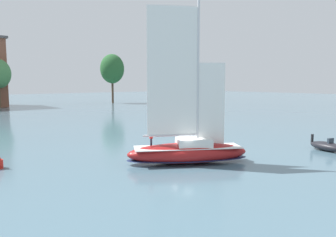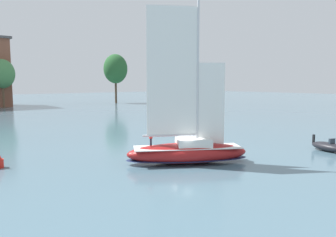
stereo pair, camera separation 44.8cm
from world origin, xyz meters
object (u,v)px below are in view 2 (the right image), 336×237
Objects in this scene: tree_shore_left at (116,69)px; sailboat_main at (188,150)px; sailboat_moored_mid_channel at (184,108)px; motor_tender at (328,147)px; tree_shore_center at (2,74)px.

tree_shore_left is 1.11× the size of sailboat_main.
sailboat_main is 59.52m from sailboat_moored_mid_channel.
tree_shore_left is 94.46m from motor_tender.
sailboat_main is (-2.60, -84.50, -9.03)m from tree_shore_center.
sailboat_moored_mid_channel is (36.94, -40.00, -9.54)m from tree_shore_center.
tree_shore_left reaches higher than motor_tender.
sailboat_main is at bearing -91.76° from tree_shore_center.
tree_shore_center is 55.28m from sailboat_moored_mid_channel.
sailboat_moored_mid_channel is at bearing -92.29° from tree_shore_left.
tree_shore_center reaches higher than sailboat_moored_mid_channel.
motor_tender is at bearing -20.53° from sailboat_main.
sailboat_moored_mid_channel is 2.43× the size of motor_tender.
tree_shore_center is 1.33× the size of sailboat_moored_mid_channel.
tree_shore_center is at bearing 88.24° from sailboat_main.
tree_shore_center is 3.24× the size of motor_tender.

